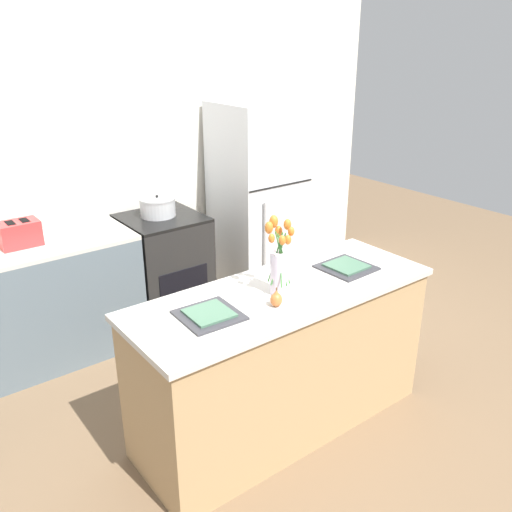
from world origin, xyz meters
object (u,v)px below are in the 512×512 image
(stove_range, at_px, (165,269))
(toaster, at_px, (19,234))
(flower_vase, at_px, (279,263))
(plate_setting_right, at_px, (346,267))
(plate_setting_left, at_px, (209,314))
(cooking_pot, at_px, (158,207))
(refrigerator, at_px, (258,201))
(pear_figurine, at_px, (276,299))

(stove_range, bearing_deg, toaster, 178.88)
(flower_vase, distance_m, plate_setting_right, 0.56)
(plate_setting_right, bearing_deg, plate_setting_left, 180.00)
(stove_range, height_order, plate_setting_right, plate_setting_right)
(plate_setting_right, bearing_deg, flower_vase, -178.86)
(plate_setting_right, bearing_deg, cooking_pot, 103.68)
(refrigerator, bearing_deg, toaster, 179.43)
(plate_setting_left, bearing_deg, refrigerator, 46.18)
(flower_vase, bearing_deg, cooking_pot, 85.21)
(flower_vase, bearing_deg, stove_range, 84.81)
(stove_range, relative_size, plate_setting_left, 2.93)
(plate_setting_left, relative_size, toaster, 1.09)
(plate_setting_left, height_order, cooking_pot, cooking_pot)
(cooking_pot, bearing_deg, plate_setting_right, -76.32)
(plate_setting_right, height_order, toaster, toaster)
(stove_range, bearing_deg, flower_vase, -95.19)
(refrigerator, height_order, cooking_pot, refrigerator)
(plate_setting_right, xyz_separation_m, toaster, (-1.44, 1.62, 0.06))
(pear_figurine, xyz_separation_m, toaster, (-0.79, 1.74, 0.03))
(flower_vase, relative_size, toaster, 1.52)
(flower_vase, height_order, toaster, flower_vase)
(refrigerator, height_order, plate_setting_left, refrigerator)
(flower_vase, bearing_deg, refrigerator, 55.84)
(toaster, bearing_deg, plate_setting_left, -74.25)
(refrigerator, bearing_deg, cooking_pot, 177.96)
(pear_figurine, height_order, toaster, toaster)
(stove_range, bearing_deg, refrigerator, 0.04)
(flower_vase, bearing_deg, pear_figurine, -134.68)
(flower_vase, relative_size, plate_setting_right, 1.40)
(stove_range, xyz_separation_m, flower_vase, (-0.15, -1.62, 0.64))
(refrigerator, height_order, flower_vase, refrigerator)
(plate_setting_left, distance_m, toaster, 1.69)
(refrigerator, distance_m, plate_setting_right, 1.70)
(toaster, bearing_deg, refrigerator, -0.57)
(stove_range, xyz_separation_m, cooking_pot, (-0.01, 0.03, 0.52))
(plate_setting_left, bearing_deg, plate_setting_right, 0.00)
(refrigerator, xyz_separation_m, flower_vase, (-1.10, -1.62, 0.23))
(refrigerator, height_order, toaster, refrigerator)
(stove_range, bearing_deg, plate_setting_right, -76.32)
(pear_figurine, distance_m, plate_setting_left, 0.36)
(stove_range, relative_size, pear_figurine, 8.41)
(toaster, relative_size, cooking_pot, 1.00)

